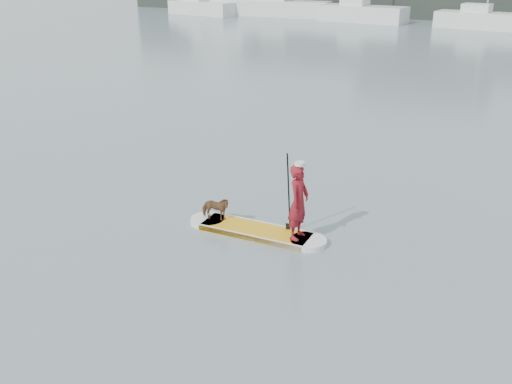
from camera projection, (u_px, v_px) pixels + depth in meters
The scene contains 10 objects.
ground at pixel (345, 283), 10.84m from camera, with size 140.00×140.00×0.00m, color slate.
paddleboard at pixel (256, 231), 12.76m from camera, with size 3.30×0.90×0.12m.
paddler at pixel (299, 202), 12.02m from camera, with size 0.60×0.40×1.65m, color maroon.
white_cap at pixel (300, 164), 11.69m from camera, with size 0.22×0.22×0.07m, color silver.
dog at pixel (215, 209), 13.04m from camera, with size 0.31×0.68×0.57m, color #55361D.
paddle at pixel (288, 201), 12.44m from camera, with size 0.10×0.30×2.00m.
sailboat_a at pixel (202, 7), 60.93m from camera, with size 8.33×3.96×11.60m.
sailboat_b at pixel (283, 7), 58.92m from camera, with size 9.92×4.16×14.30m.
sailboat_c at pixel (362, 12), 53.98m from camera, with size 8.54×3.60×11.92m.
sailboat_d at pixel (484, 19), 48.74m from camera, with size 8.40×3.35×12.06m.
Camera 1 is at (2.86, -9.07, 5.73)m, focal length 40.00 mm.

